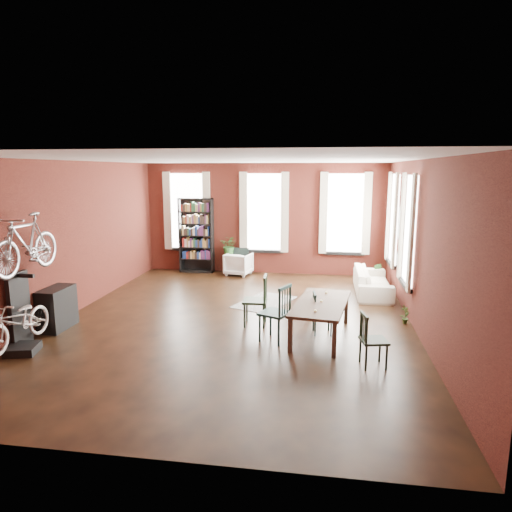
% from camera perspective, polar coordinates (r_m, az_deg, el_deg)
% --- Properties ---
extents(room, '(9.00, 9.04, 3.22)m').
position_cam_1_polar(room, '(9.39, -0.58, 5.41)').
color(room, black).
rests_on(room, ground).
extents(dining_table, '(1.14, 2.02, 0.65)m').
position_cam_1_polar(dining_table, '(8.46, 8.09, -7.86)').
color(dining_table, '#4D3B2E').
rests_on(dining_table, ground).
extents(dining_chair_a, '(0.62, 0.62, 1.03)m').
position_cam_1_polar(dining_chair_a, '(8.14, 2.34, -7.11)').
color(dining_chair_a, '#1B3D3A').
rests_on(dining_chair_a, ground).
extents(dining_chair_b, '(0.48, 0.48, 0.99)m').
position_cam_1_polar(dining_chair_b, '(8.94, -0.11, -5.58)').
color(dining_chair_b, '#1C2F1B').
rests_on(dining_chair_b, ground).
extents(dining_chair_c, '(0.46, 0.46, 0.85)m').
position_cam_1_polar(dining_chair_c, '(7.37, 14.51, -10.15)').
color(dining_chair_c, black).
rests_on(dining_chair_c, ground).
extents(dining_chair_d, '(0.40, 0.40, 0.78)m').
position_cam_1_polar(dining_chair_d, '(8.60, 8.30, -7.12)').
color(dining_chair_d, '#173333').
rests_on(dining_chair_d, ground).
extents(bookshelf, '(1.00, 0.32, 2.20)m').
position_cam_1_polar(bookshelf, '(13.59, -7.46, 2.57)').
color(bookshelf, black).
rests_on(bookshelf, ground).
extents(white_armchair, '(0.81, 0.77, 0.71)m').
position_cam_1_polar(white_armchair, '(13.22, -2.19, -0.86)').
color(white_armchair, white).
rests_on(white_armchair, ground).
extents(cream_sofa, '(0.61, 2.08, 0.81)m').
position_cam_1_polar(cream_sofa, '(11.58, 14.39, -2.60)').
color(cream_sofa, beige).
rests_on(cream_sofa, ground).
extents(striped_rug, '(1.46, 1.78, 0.01)m').
position_cam_1_polar(striped_rug, '(10.57, 1.09, -5.78)').
color(striped_rug, black).
rests_on(striped_rug, ground).
extents(bike_trainer, '(0.57, 0.57, 0.14)m').
position_cam_1_polar(bike_trainer, '(8.67, -27.15, -10.32)').
color(bike_trainer, black).
rests_on(bike_trainer, ground).
extents(bike_wall_rack, '(0.16, 0.60, 1.30)m').
position_cam_1_polar(bike_wall_rack, '(8.86, -27.47, -5.94)').
color(bike_wall_rack, black).
rests_on(bike_wall_rack, ground).
extents(console_table, '(0.40, 0.80, 0.80)m').
position_cam_1_polar(console_table, '(9.58, -23.60, -6.00)').
color(console_table, black).
rests_on(console_table, ground).
extents(plant_stand, '(0.32, 0.32, 0.54)m').
position_cam_1_polar(plant_stand, '(13.47, -3.23, -1.00)').
color(plant_stand, black).
rests_on(plant_stand, ground).
extents(plant_by_sofa, '(0.34, 0.59, 0.26)m').
position_cam_1_polar(plant_by_sofa, '(12.59, 14.66, -2.85)').
color(plant_by_sofa, '#2B5E25').
rests_on(plant_by_sofa, ground).
extents(plant_small, '(0.40, 0.41, 0.13)m').
position_cam_1_polar(plant_small, '(9.59, 18.10, -7.68)').
color(plant_small, '#365D25').
rests_on(plant_small, ground).
extents(bicycle_floor, '(0.56, 0.83, 1.54)m').
position_cam_1_polar(bicycle_floor, '(8.46, -27.75, -4.91)').
color(bicycle_floor, silver).
rests_on(bicycle_floor, bike_trainer).
extents(bicycle_hung, '(0.47, 1.00, 1.66)m').
position_cam_1_polar(bicycle_hung, '(8.44, -26.96, 3.61)').
color(bicycle_hung, '#A5A8AD').
rests_on(bicycle_hung, bike_wall_rack).
extents(plant_on_stand, '(0.63, 0.67, 0.44)m').
position_cam_1_polar(plant_on_stand, '(13.38, -3.33, 1.06)').
color(plant_on_stand, '#2A5D25').
rests_on(plant_on_stand, plant_stand).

